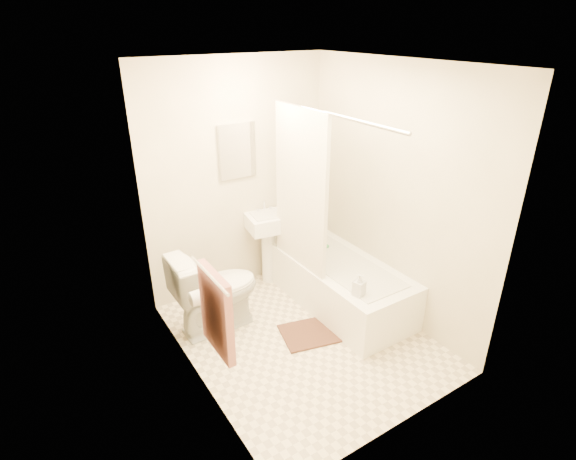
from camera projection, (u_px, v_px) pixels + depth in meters
floor at (303, 337)px, 4.17m from camera, size 2.40×2.40×0.00m
ceiling at (307, 63)px, 3.16m from camera, size 2.40×2.40×0.00m
wall_back at (238, 179)px, 4.58m from camera, size 2.00×0.02×2.40m
wall_left at (188, 249)px, 3.18m from camera, size 0.02×2.40×2.40m
wall_right at (393, 195)px, 4.16m from camera, size 0.02×2.40×2.40m
mirror at (237, 151)px, 4.44m from camera, size 0.40×0.03×0.55m
curtain_rod at (330, 114)px, 3.55m from camera, size 0.03×1.70×0.03m
shower_curtain at (301, 192)px, 4.19m from camera, size 0.04×0.80×1.55m
towel_bar at (209, 275)px, 3.05m from camera, size 0.02×0.60×0.02m
towel at (216, 313)px, 3.20m from camera, size 0.06×0.45×0.66m
toilet_paper at (197, 298)px, 3.51m from camera, size 0.11×0.12×0.12m
toilet at (216, 290)px, 4.16m from camera, size 0.82×0.46×0.80m
sink at (269, 246)px, 4.89m from camera, size 0.50×0.43×0.89m
bathtub at (337, 281)px, 4.61m from camera, size 0.74×1.69×0.47m
bath_mat at (312, 333)px, 4.21m from camera, size 0.64×0.54×0.02m
soap_bottle at (359, 285)px, 3.91m from camera, size 0.12×0.12×0.21m
scrub_brush at (321, 245)px, 4.80m from camera, size 0.08×0.18×0.04m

